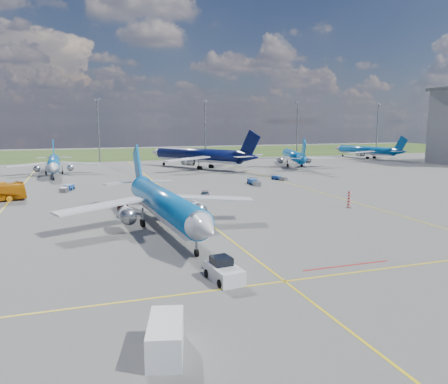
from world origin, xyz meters
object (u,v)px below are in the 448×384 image
object	(u,v)px
baggage_tug_c	(67,188)
warning_post	(349,199)
service_car_c	(204,194)
bg_jet_nnw	(54,175)
baggage_tug_w	(254,182)
main_airliner	(165,229)
pushback_tug	(224,271)
service_car_b	(164,198)
bg_jet_ne	(293,166)
baggage_tug_e	(279,178)
bg_jet_ene	(366,158)
service_car_a	(123,204)
service_van	(166,337)
bg_jet_n	(198,168)

from	to	relation	value
baggage_tug_c	warning_post	bearing A→B (deg)	-17.63
service_car_c	bg_jet_nnw	bearing A→B (deg)	145.44
service_car_c	baggage_tug_w	bearing A→B (deg)	62.90
bg_jet_nnw	main_airliner	size ratio (longest dim) A/B	0.87
service_car_c	warning_post	bearing A→B (deg)	-17.15
pushback_tug	baggage_tug_w	world-z (taller)	pushback_tug
service_car_b	baggage_tug_c	bearing A→B (deg)	73.89
baggage_tug_c	bg_jet_ne	bearing A→B (deg)	43.75
pushback_tug	baggage_tug_e	world-z (taller)	pushback_tug
bg_jet_ene	main_airliner	distance (m)	133.39
bg_jet_nnw	baggage_tug_w	bearing A→B (deg)	-39.63
main_airliner	pushback_tug	xyz separation A→B (m)	(1.50, -20.91, 0.85)
warning_post	service_car_a	size ratio (longest dim) A/B	0.71
main_airliner	pushback_tug	world-z (taller)	main_airliner
bg_jet_ene	service_car_c	xyz separation A→B (m)	(-86.54, -66.97, 0.58)
main_airliner	service_car_b	world-z (taller)	main_airliner
baggage_tug_e	baggage_tug_w	bearing A→B (deg)	-171.08
service_car_b	bg_jet_nnw	bearing A→B (deg)	55.10
main_airliner	baggage_tug_c	distance (m)	42.26
main_airliner	service_van	bearing A→B (deg)	-104.90
baggage_tug_w	bg_jet_nnw	bearing A→B (deg)	144.07
bg_jet_ne	baggage_tug_e	world-z (taller)	bg_jet_ne
bg_jet_ene	baggage_tug_e	bearing A→B (deg)	21.51
warning_post	service_car_c	distance (m)	27.21
service_van	service_car_a	world-z (taller)	service_van
bg_jet_nnw	bg_jet_n	distance (m)	42.43
bg_jet_nnw	bg_jet_ne	xyz separation A→B (m)	(73.82, 1.06, 0.00)
bg_jet_nnw	baggage_tug_c	distance (m)	30.33
bg_jet_ne	pushback_tug	xyz separation A→B (m)	(-55.15, -92.15, 0.85)
warning_post	baggage_tug_c	xyz separation A→B (m)	(-46.02, 35.17, -0.96)
main_airliner	baggage_tug_w	xyz separation A→B (m)	(27.82, 35.49, 0.57)
bg_jet_ne	main_airliner	xyz separation A→B (m)	(-56.65, -71.24, 0.00)
service_car_c	baggage_tug_w	size ratio (longest dim) A/B	0.73
bg_jet_ne	service_car_b	world-z (taller)	bg_jet_ne
bg_jet_nnw	service_car_b	distance (m)	53.43
service_van	service_car_b	bearing A→B (deg)	93.80
bg_jet_ne	baggage_tug_w	size ratio (longest dim) A/B	6.78
bg_jet_nnw	service_van	size ratio (longest dim) A/B	7.04
bg_jet_ene	baggage_tug_c	distance (m)	122.48
bg_jet_nnw	bg_jet_ene	bearing A→B (deg)	7.56
bg_jet_n	service_car_c	bearing A→B (deg)	41.85
bg_jet_ne	service_car_b	distance (m)	72.82
warning_post	baggage_tug_e	world-z (taller)	warning_post
pushback_tug	baggage_tug_w	xyz separation A→B (m)	(26.32, 56.40, -0.29)
bg_jet_nnw	service_car_a	distance (m)	55.18
bg_jet_n	bg_jet_ene	distance (m)	75.22
baggage_tug_e	baggage_tug_c	bearing A→B (deg)	157.83
main_airliner	pushback_tug	bearing A→B (deg)	-90.02
baggage_tug_c	bg_jet_n	bearing A→B (deg)	61.82
service_van	service_car_b	distance (m)	54.08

